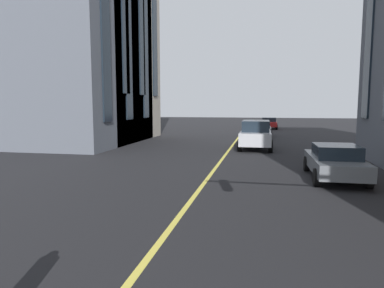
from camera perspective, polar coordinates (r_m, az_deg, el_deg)
lane_centre_line at (r=20.10m, az=5.55°, el=-1.81°), size 80.00×0.16×0.01m
car_red_near at (r=42.97m, az=12.66°, el=3.42°), size 4.40×1.95×1.37m
car_silver_parked_b at (r=23.05m, az=10.53°, el=1.59°), size 4.70×2.14×1.88m
car_grey_oncoming at (r=32.32m, az=11.36°, el=2.48°), size 4.40×1.95×1.37m
car_grey_far at (r=14.58m, az=22.64°, el=-2.67°), size 4.40×1.95×1.37m
building_left_far at (r=28.72m, az=-22.39°, el=13.39°), size 10.98×12.45×13.16m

